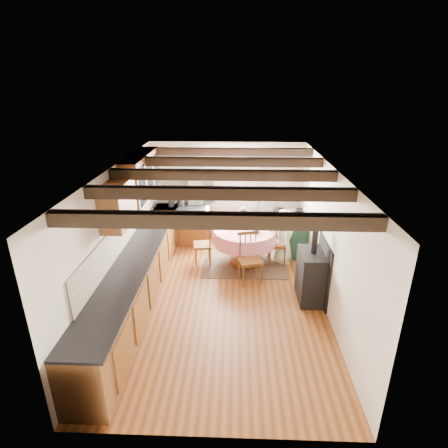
{
  "coord_description": "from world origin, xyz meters",
  "views": [
    {
      "loc": [
        0.23,
        -5.58,
        3.7
      ],
      "look_at": [
        0.0,
        0.8,
        1.15
      ],
      "focal_mm": 28.82,
      "sensor_mm": 36.0,
      "label": 1
    }
  ],
  "objects_px": {
    "chair_near": "(250,258)",
    "cup": "(230,226)",
    "chair_left": "(202,243)",
    "child_right": "(284,236)",
    "chair_right": "(277,242)",
    "cast_iron_stove": "(312,263)",
    "aga_range": "(290,233)",
    "dining_table": "(244,247)",
    "child_far": "(243,229)"
  },
  "relations": [
    {
      "from": "chair_near",
      "to": "aga_range",
      "type": "relative_size",
      "value": 1.04
    },
    {
      "from": "chair_left",
      "to": "aga_range",
      "type": "distance_m",
      "value": 2.06
    },
    {
      "from": "dining_table",
      "to": "child_right",
      "type": "bearing_deg",
      "value": 5.88
    },
    {
      "from": "chair_near",
      "to": "cup",
      "type": "xyz_separation_m",
      "value": [
        -0.4,
        0.84,
        0.32
      ]
    },
    {
      "from": "chair_left",
      "to": "cast_iron_stove",
      "type": "relative_size",
      "value": 0.63
    },
    {
      "from": "aga_range",
      "to": "child_right",
      "type": "xyz_separation_m",
      "value": [
        -0.21,
        -0.57,
        0.15
      ]
    },
    {
      "from": "chair_right",
      "to": "child_right",
      "type": "relative_size",
      "value": 0.79
    },
    {
      "from": "chair_right",
      "to": "cast_iron_stove",
      "type": "bearing_deg",
      "value": -161.63
    },
    {
      "from": "cast_iron_stove",
      "to": "chair_left",
      "type": "bearing_deg",
      "value": 147.15
    },
    {
      "from": "chair_left",
      "to": "child_right",
      "type": "relative_size",
      "value": 0.75
    },
    {
      "from": "child_far",
      "to": "cup",
      "type": "distance_m",
      "value": 0.7
    },
    {
      "from": "cast_iron_stove",
      "to": "cup",
      "type": "distance_m",
      "value": 2.03
    },
    {
      "from": "chair_near",
      "to": "aga_range",
      "type": "distance_m",
      "value": 1.72
    },
    {
      "from": "chair_left",
      "to": "chair_right",
      "type": "distance_m",
      "value": 1.6
    },
    {
      "from": "chair_left",
      "to": "child_right",
      "type": "height_order",
      "value": "child_right"
    },
    {
      "from": "dining_table",
      "to": "chair_right",
      "type": "relative_size",
      "value": 1.36
    },
    {
      "from": "chair_left",
      "to": "cup",
      "type": "relative_size",
      "value": 9.4
    },
    {
      "from": "chair_left",
      "to": "cup",
      "type": "bearing_deg",
      "value": 88.21
    },
    {
      "from": "dining_table",
      "to": "chair_near",
      "type": "xyz_separation_m",
      "value": [
        0.1,
        -0.77,
        0.12
      ]
    },
    {
      "from": "aga_range",
      "to": "child_far",
      "type": "relative_size",
      "value": 0.92
    },
    {
      "from": "cast_iron_stove",
      "to": "cup",
      "type": "relative_size",
      "value": 14.87
    },
    {
      "from": "dining_table",
      "to": "chair_left",
      "type": "height_order",
      "value": "chair_left"
    },
    {
      "from": "dining_table",
      "to": "chair_left",
      "type": "relative_size",
      "value": 1.42
    },
    {
      "from": "cast_iron_stove",
      "to": "cup",
      "type": "xyz_separation_m",
      "value": [
        -1.47,
        1.4,
        0.11
      ]
    },
    {
      "from": "chair_right",
      "to": "child_right",
      "type": "bearing_deg",
      "value": -83.27
    },
    {
      "from": "dining_table",
      "to": "cup",
      "type": "xyz_separation_m",
      "value": [
        -0.31,
        0.06,
        0.44
      ]
    },
    {
      "from": "chair_near",
      "to": "cast_iron_stove",
      "type": "height_order",
      "value": "cast_iron_stove"
    },
    {
      "from": "chair_near",
      "to": "child_far",
      "type": "xyz_separation_m",
      "value": [
        -0.13,
        1.41,
        0.03
      ]
    },
    {
      "from": "child_right",
      "to": "cast_iron_stove",
      "type": "bearing_deg",
      "value": -163.51
    },
    {
      "from": "chair_near",
      "to": "aga_range",
      "type": "xyz_separation_m",
      "value": [
        0.96,
        1.43,
        -0.06
      ]
    },
    {
      "from": "chair_right",
      "to": "child_far",
      "type": "distance_m",
      "value": 0.93
    },
    {
      "from": "dining_table",
      "to": "cast_iron_stove",
      "type": "height_order",
      "value": "cast_iron_stove"
    },
    {
      "from": "cast_iron_stove",
      "to": "child_far",
      "type": "distance_m",
      "value": 2.32
    },
    {
      "from": "aga_range",
      "to": "cup",
      "type": "height_order",
      "value": "aga_range"
    },
    {
      "from": "chair_left",
      "to": "cup",
      "type": "height_order",
      "value": "chair_left"
    },
    {
      "from": "aga_range",
      "to": "cast_iron_stove",
      "type": "relative_size",
      "value": 0.68
    },
    {
      "from": "chair_right",
      "to": "chair_left",
      "type": "bearing_deg",
      "value": 92.83
    },
    {
      "from": "cast_iron_stove",
      "to": "child_right",
      "type": "bearing_deg",
      "value": 102.78
    },
    {
      "from": "dining_table",
      "to": "cast_iron_stove",
      "type": "relative_size",
      "value": 0.9
    },
    {
      "from": "dining_table",
      "to": "aga_range",
      "type": "xyz_separation_m",
      "value": [
        1.06,
        0.66,
        0.06
      ]
    },
    {
      "from": "child_right",
      "to": "child_far",
      "type": "bearing_deg",
      "value": 61.65
    },
    {
      "from": "cup",
      "to": "aga_range",
      "type": "bearing_deg",
      "value": 23.52
    },
    {
      "from": "chair_near",
      "to": "cup",
      "type": "relative_size",
      "value": 10.5
    },
    {
      "from": "child_right",
      "to": "cup",
      "type": "bearing_deg",
      "value": 94.87
    },
    {
      "from": "dining_table",
      "to": "chair_left",
      "type": "distance_m",
      "value": 0.9
    },
    {
      "from": "chair_left",
      "to": "child_right",
      "type": "bearing_deg",
      "value": 84.69
    },
    {
      "from": "cast_iron_stove",
      "to": "child_far",
      "type": "relative_size",
      "value": 1.35
    },
    {
      "from": "chair_right",
      "to": "chair_near",
      "type": "bearing_deg",
      "value": 144.5
    },
    {
      "from": "cast_iron_stove",
      "to": "cup",
      "type": "bearing_deg",
      "value": 136.45
    },
    {
      "from": "child_right",
      "to": "cup",
      "type": "distance_m",
      "value": 1.17
    }
  ]
}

